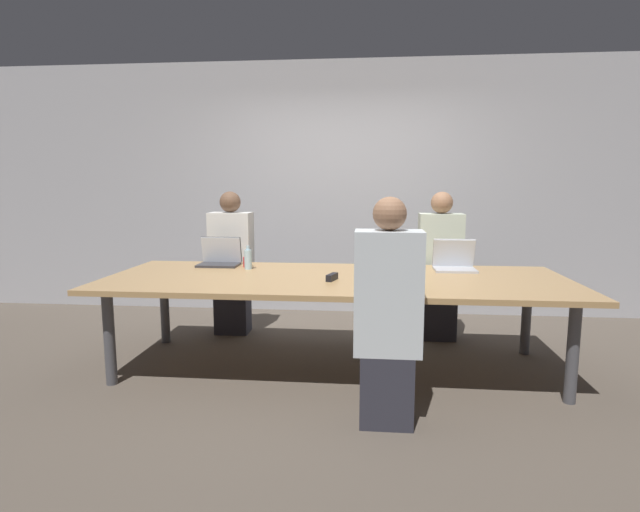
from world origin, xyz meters
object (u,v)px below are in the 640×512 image
person_far_left (232,266)px  cup_far_left (247,262)px  laptop_far_right (454,261)px  stapler (332,277)px  laptop_far_left (220,257)px  bottle_far_left (248,259)px  person_far_right (440,269)px  laptop_near_midright (392,280)px  person_near_midright (388,317)px

person_far_left → cup_far_left: person_far_left is taller
laptop_far_right → stapler: bearing=-150.7°
laptop_far_left → cup_far_left: size_ratio=4.15×
person_far_left → stapler: size_ratio=8.87×
bottle_far_left → person_far_right: (1.68, 0.57, -0.15)m
laptop_near_midright → person_near_midright: (-0.04, -0.44, -0.14)m
cup_far_left → laptop_near_midright: bearing=-35.6°
bottle_far_left → person_far_right: bearing=18.6°
laptop_near_midright → laptop_far_left: bearing=-32.4°
laptop_far_left → laptop_near_midright: (1.48, -0.94, 0.00)m
cup_far_left → stapler: size_ratio=0.56×
bottle_far_left → stapler: bearing=-30.0°
laptop_far_right → laptop_near_midright: 1.04m
laptop_far_right → person_near_midright: bearing=-114.4°
cup_far_left → person_near_midright: (1.17, -1.31, -0.11)m
person_far_left → stapler: bearing=-43.4°
person_far_right → person_near_midright: 1.85m
laptop_far_left → bottle_far_left: size_ratio=1.79×
cup_far_left → bottle_far_left: size_ratio=0.43×
person_far_right → person_far_left: bearing=-179.9°
laptop_far_left → laptop_far_right: size_ratio=1.04×
bottle_far_left → laptop_near_midright: 1.40m
bottle_far_left → laptop_near_midright: bearing=-32.7°
cup_far_left → laptop_far_right: (1.78, 0.01, 0.03)m
laptop_far_left → person_far_left: size_ratio=0.26×
cup_far_left → laptop_far_right: laptop_far_right is taller
laptop_far_left → stapler: 1.22m
bottle_far_left → stapler: bottle_far_left is taller
bottle_far_left → person_near_midright: person_near_midright is taller
laptop_far_right → laptop_far_left: bearing=178.4°
laptop_near_midright → cup_far_left: bearing=-35.6°
laptop_near_midright → person_far_right: bearing=-110.8°
laptop_far_right → person_near_midright: person_near_midright is taller
person_far_left → bottle_far_left: person_far_left is taller
laptop_far_left → person_far_right: size_ratio=0.26×
cup_far_left → bottle_far_left: bearing=-72.6°
cup_far_left → person_far_right: bearing=14.9°
cup_far_left → person_near_midright: person_near_midright is taller
person_far_left → person_far_right: size_ratio=1.00×
person_far_left → laptop_near_midright: (1.48, -1.32, 0.14)m
person_far_left → bottle_far_left: bearing=-61.7°
laptop_far_left → laptop_near_midright: size_ratio=1.07×
laptop_far_left → laptop_far_right: bearing=-1.6°
cup_far_left → laptop_far_left: bearing=165.5°
stapler → cup_far_left: bearing=162.3°
person_far_left → person_near_midright: size_ratio=1.00×
person_near_midright → laptop_far_right: bearing=-114.4°
person_far_left → cup_far_left: size_ratio=15.93×
bottle_far_left → laptop_near_midright: size_ratio=0.60×
person_far_left → laptop_near_midright: 1.99m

